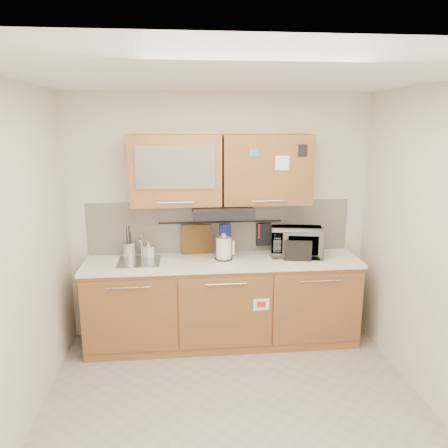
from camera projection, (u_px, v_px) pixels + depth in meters
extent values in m
plane|color=#9E9993|center=(237.00, 413.00, 3.54)|extent=(3.20, 3.20, 0.00)
plane|color=white|center=(240.00, 77.00, 2.94)|extent=(3.20, 3.20, 0.00)
plane|color=silver|center=(220.00, 217.00, 4.69)|extent=(3.20, 0.00, 3.20)
plane|color=silver|center=(14.00, 267.00, 3.08)|extent=(0.00, 3.00, 3.00)
plane|color=silver|center=(442.00, 254.00, 3.39)|extent=(0.00, 3.00, 3.00)
cube|color=#AF6C3E|center=(223.00, 303.00, 4.60)|extent=(2.80, 0.60, 0.88)
cube|color=black|center=(223.00, 337.00, 4.69)|extent=(2.80, 0.54, 0.10)
cube|color=olive|center=(129.00, 317.00, 4.20)|extent=(0.91, 0.02, 0.74)
cylinder|color=silver|center=(128.00, 288.00, 4.10)|extent=(0.41, 0.01, 0.01)
cube|color=olive|center=(226.00, 313.00, 4.29)|extent=(0.91, 0.02, 0.74)
cylinder|color=silver|center=(226.00, 284.00, 4.19)|extent=(0.41, 0.01, 0.01)
cube|color=olive|center=(318.00, 309.00, 4.38)|extent=(0.91, 0.02, 0.74)
cylinder|color=silver|center=(321.00, 281.00, 4.28)|extent=(0.41, 0.01, 0.01)
cube|color=white|center=(223.00, 262.00, 4.48)|extent=(2.82, 0.62, 0.04)
cube|color=silver|center=(220.00, 227.00, 4.70)|extent=(2.80, 0.02, 0.56)
cube|color=#AF6C3E|center=(176.00, 170.00, 4.36)|extent=(0.90, 0.35, 0.70)
cube|color=silver|center=(175.00, 167.00, 4.17)|extent=(0.76, 0.02, 0.42)
cube|color=olive|center=(266.00, 169.00, 4.44)|extent=(0.90, 0.35, 0.70)
cube|color=white|center=(282.00, 163.00, 4.26)|extent=(0.14, 0.00, 0.14)
cube|color=black|center=(222.00, 211.00, 4.42)|extent=(0.60, 0.46, 0.10)
cube|color=silver|center=(139.00, 263.00, 4.41)|extent=(0.42, 0.40, 0.03)
cylinder|color=silver|center=(142.00, 246.00, 4.54)|extent=(0.03, 0.03, 0.24)
cylinder|color=silver|center=(141.00, 239.00, 4.43)|extent=(0.02, 0.18, 0.02)
cylinder|color=black|center=(220.00, 222.00, 4.65)|extent=(1.30, 0.02, 0.02)
cylinder|color=#B2B2B7|center=(130.00, 251.00, 4.51)|extent=(0.16, 0.16, 0.17)
cylinder|color=black|center=(127.00, 243.00, 4.50)|extent=(0.01, 0.01, 0.32)
cylinder|color=black|center=(131.00, 246.00, 4.48)|extent=(0.01, 0.01, 0.29)
cylinder|color=black|center=(130.00, 242.00, 4.51)|extent=(0.01, 0.01, 0.34)
cylinder|color=black|center=(128.00, 247.00, 4.47)|extent=(0.01, 0.01, 0.25)
cylinder|color=white|center=(224.00, 248.00, 4.48)|extent=(0.17, 0.17, 0.23)
sphere|color=white|center=(224.00, 235.00, 4.45)|extent=(0.05, 0.05, 0.05)
cube|color=white|center=(234.00, 247.00, 4.47)|extent=(0.02, 0.03, 0.15)
cylinder|color=black|center=(224.00, 258.00, 4.50)|extent=(0.18, 0.18, 0.01)
cube|color=black|center=(297.00, 249.00, 4.49)|extent=(0.30, 0.22, 0.21)
cube|color=black|center=(293.00, 240.00, 4.47)|extent=(0.10, 0.13, 0.01)
cube|color=black|center=(303.00, 240.00, 4.46)|extent=(0.10, 0.13, 0.01)
imported|color=#999999|center=(297.00, 242.00, 4.60)|extent=(0.59, 0.45, 0.29)
imported|color=#999999|center=(148.00, 250.00, 4.51)|extent=(0.11, 0.11, 0.18)
cube|color=brown|center=(197.00, 243.00, 4.66)|extent=(0.33, 0.04, 0.41)
cube|color=#21319B|center=(225.00, 233.00, 4.67)|extent=(0.13, 0.05, 0.20)
cube|color=black|center=(264.00, 234.00, 4.72)|extent=(0.16, 0.05, 0.25)
cube|color=red|center=(264.00, 231.00, 4.71)|extent=(0.13, 0.06, 0.16)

